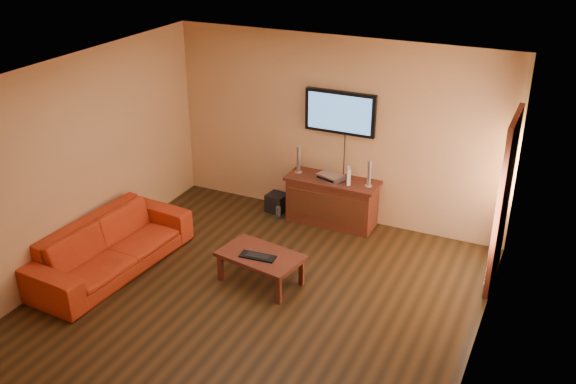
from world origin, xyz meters
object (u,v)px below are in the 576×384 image
Objects in this scene: speaker_left at (299,161)px; speaker_right at (369,175)px; game_console at (349,176)px; keyboard at (258,256)px; media_console at (332,201)px; bottle at (278,212)px; av_receiver at (331,177)px; television at (340,113)px; sofa at (110,239)px; coffee_table at (261,258)px; subwoofer at (277,203)px.

speaker_left reaches higher than speaker_right.
keyboard is (-0.46, -1.91, -0.40)m from game_console.
media_console is 0.84m from bottle.
television is at bearing 101.95° from av_receiver.
television is 3.55m from sofa.
bottle is (-0.22, -0.24, -0.78)m from speaker_left.
television is 2.74× the size of speaker_right.
television is 2.61× the size of speaker_left.
game_console reaches higher than av_receiver.
sofa is at bearing -131.05° from media_console.
television reaches higher than bottle.
sofa is 1.93m from keyboard.
game_console is at bearing 75.92° from coffee_table.
media_console is at bearing 83.71° from coffee_table.
keyboard is at bearing -72.26° from sofa.
media_console is 0.59× the size of sofa.
subwoofer is at bearing 110.35° from coffee_table.
coffee_table is 1.96m from sofa.
speaker_left is 1.13× the size of av_receiver.
speaker_left reaches higher than subwoofer.
speaker_right is at bearing 5.59° from subwoofer.
television is at bearing 84.36° from coffee_table.
coffee_table is 1.99m from speaker_left.
coffee_table is 4.60× the size of game_console.
sofa is 5.98× the size of speaker_right.
speaker_left reaches higher than media_console.
television is 0.96m from speaker_right.
coffee_table is 1.76m from bottle.
coffee_table is 2.07m from speaker_right.
coffee_table is 3.98× the size of subwoofer.
bottle is at bearing -26.97° from sofa.
coffee_table is at bearing -70.05° from sofa.
keyboard is at bearing -89.71° from coffee_table.
media_console reaches higher than subwoofer.
television is at bearing 90.00° from media_console.
sofa is (-1.88, -0.53, 0.10)m from coffee_table.
media_console is 0.75m from speaker_right.
keyboard is at bearing -95.43° from television.
keyboard is at bearing -80.11° from speaker_left.
speaker_right reaches higher than keyboard.
subwoofer is at bearing -162.75° from av_receiver.
speaker_left is 0.54m from av_receiver.
coffee_table is at bearing 90.29° from keyboard.
speaker_left is (-0.34, 1.89, 0.53)m from coffee_table.
television reaches higher than speaker_right.
subwoofer is 1.31× the size of bottle.
keyboard is at bearing -77.03° from av_receiver.
media_console is 1.95m from keyboard.
coffee_table is at bearing -77.26° from av_receiver.
av_receiver is (0.52, -0.03, -0.14)m from speaker_left.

